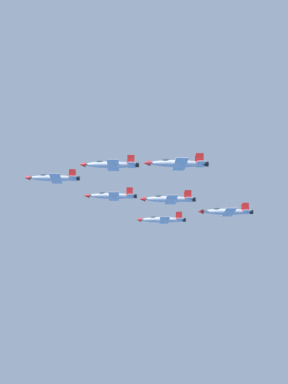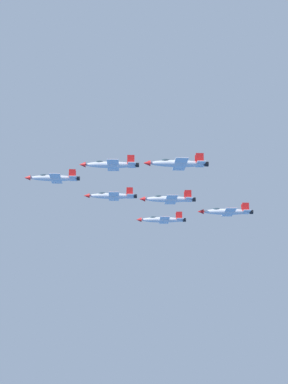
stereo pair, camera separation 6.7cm
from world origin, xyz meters
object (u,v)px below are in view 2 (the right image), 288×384
(jet_right_wingman, at_px, (112,196))
(jet_slot_rear, at_px, (169,199))
(jet_lead, at_px, (53,178))
(jet_left_wingman, at_px, (110,165))
(jet_left_outer, at_px, (177,163))
(jet_trailing, at_px, (227,212))
(jet_right_outer, at_px, (162,220))

(jet_right_wingman, xyz_separation_m, jet_slot_rear, (9.98, -22.27, -5.35))
(jet_lead, xyz_separation_m, jet_right_wingman, (23.59, 6.26, -1.32))
(jet_left_wingman, relative_size, jet_left_outer, 0.99)
(jet_right_wingman, xyz_separation_m, jet_trailing, (26.76, -30.28, -9.33))
(jet_right_wingman, relative_size, jet_left_outer, 1.03)
(jet_lead, relative_size, jet_right_wingman, 0.97)
(jet_lead, bearing_deg, jet_right_wingman, -140.23)
(jet_lead, height_order, jet_trailing, jet_lead)
(jet_lead, height_order, jet_left_outer, jet_lead)
(jet_right_outer, relative_size, jet_slot_rear, 1.01)
(jet_right_wingman, bearing_deg, jet_left_wingman, 89.76)
(jet_left_wingman, distance_m, jet_right_wingman, 31.62)
(jet_left_outer, height_order, jet_right_outer, jet_left_outer)
(jet_slot_rear, height_order, jet_trailing, jet_slot_rear)
(jet_lead, distance_m, jet_right_wingman, 24.44)
(jet_right_wingman, bearing_deg, jet_lead, 40.12)
(jet_left_outer, distance_m, jet_right_outer, 63.23)
(jet_slot_rear, xyz_separation_m, jet_trailing, (16.78, -8.01, -3.98))
(jet_right_outer, bearing_deg, jet_trailing, 121.58)
(jet_right_wingman, height_order, jet_left_outer, jet_right_wingman)
(jet_left_outer, height_order, jet_trailing, jet_left_outer)
(jet_trailing, bearing_deg, jet_lead, 0.58)
(jet_left_outer, height_order, jet_slot_rear, jet_left_outer)
(jet_lead, height_order, jet_slot_rear, jet_lead)
(jet_left_outer, relative_size, jet_right_outer, 0.98)
(jet_lead, distance_m, jet_slot_rear, 37.78)
(jet_right_wingman, distance_m, jet_right_outer, 24.82)
(jet_lead, relative_size, jet_left_wingman, 1.00)
(jet_left_wingman, relative_size, jet_right_wingman, 0.97)
(jet_left_outer, xyz_separation_m, jet_slot_rear, (13.61, 28.53, -1.40))
(jet_lead, height_order, jet_right_wingman, jet_lead)
(jet_left_wingman, height_order, jet_slot_rear, jet_left_wingman)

